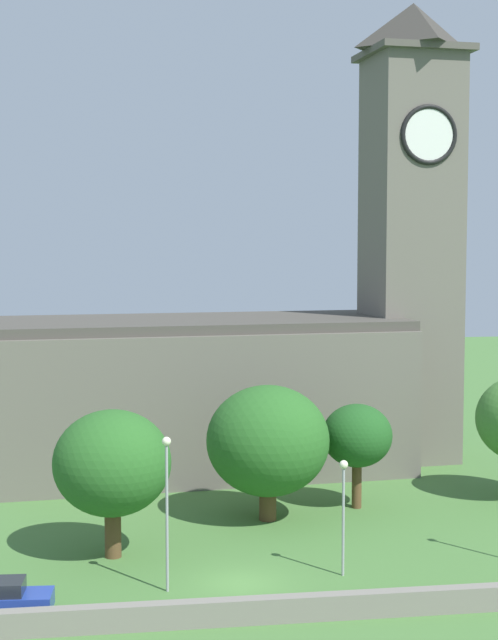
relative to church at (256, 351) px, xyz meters
The scene contains 8 objects.
ground_plane 13.77m from the church, 115.07° to the right, with size 200.00×200.00×0.00m, color #477538.
church is the anchor object (origin of this frame).
quay_barrier 31.09m from the church, 98.68° to the right, with size 45.78×0.70×1.14m, color gray.
streetlamp_central 26.79m from the church, 108.02° to the right, with size 0.44×0.44×7.60m.
streetlamp_east_mid 24.74m from the church, 88.25° to the right, with size 0.44×0.44×5.95m.
tree_by_tower 22.76m from the church, 118.69° to the right, with size 6.32×6.32×7.99m.
tree_churchyard 13.74m from the church, 69.57° to the right, with size 4.44×4.44×6.66m.
tree_riverside_west 14.69m from the church, 95.85° to the right, with size 7.46×7.46×8.26m.
Camera 1 is at (-6.30, -46.22, 17.01)m, focal length 54.25 mm.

